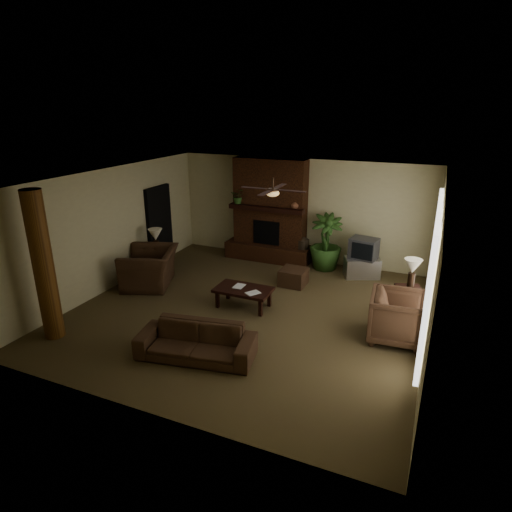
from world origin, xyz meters
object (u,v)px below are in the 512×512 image
at_px(sofa, 196,336).
at_px(lamp_left, 156,236).
at_px(ottoman, 293,277).
at_px(floor_plant, 325,254).
at_px(tv_stand, 362,267).
at_px(log_column, 43,267).
at_px(armchair_left, 150,262).
at_px(armchair_right, 398,315).
at_px(side_table_left, 157,263).
at_px(side_table_right, 408,300).
at_px(coffee_table, 243,291).
at_px(floor_vase, 302,249).
at_px(lamp_right, 413,268).

bearing_deg(sofa, lamp_left, 124.13).
distance_m(ottoman, floor_plant, 1.44).
xyz_separation_m(ottoman, tv_stand, (1.43, 1.17, 0.05)).
relative_size(log_column, tv_stand, 3.29).
distance_m(armchair_left, armchair_right, 5.76).
bearing_deg(ottoman, armchair_right, -33.54).
bearing_deg(side_table_left, side_table_right, 2.23).
relative_size(floor_plant, side_table_left, 2.67).
distance_m(tv_stand, side_table_right, 2.03).
bearing_deg(armchair_left, tv_stand, 96.87).
distance_m(coffee_table, floor_vase, 3.05).
height_order(ottoman, lamp_right, lamp_right).
xyz_separation_m(log_column, floor_vase, (3.15, 5.55, -0.97)).
bearing_deg(tv_stand, floor_vase, 147.20).
xyz_separation_m(sofa, side_table_right, (3.20, 3.22, -0.12)).
bearing_deg(lamp_left, log_column, -88.94).
xyz_separation_m(log_column, lamp_right, (6.06, 3.61, -0.40)).
relative_size(floor_vase, lamp_left, 1.18).
height_order(ottoman, tv_stand, tv_stand).
bearing_deg(tv_stand, lamp_right, -75.73).
height_order(sofa, tv_stand, sofa).
relative_size(floor_vase, side_table_right, 1.40).
distance_m(coffee_table, tv_stand, 3.41).
relative_size(side_table_left, lamp_left, 0.85).
height_order(log_column, floor_plant, log_column).
distance_m(sofa, side_table_right, 4.54).
bearing_deg(tv_stand, side_table_left, 177.77).
relative_size(log_column, lamp_left, 4.31).
height_order(tv_stand, floor_vase, floor_vase).
xyz_separation_m(tv_stand, side_table_right, (1.23, -1.61, 0.03)).
bearing_deg(armchair_right, side_table_right, -8.23).
height_order(floor_vase, lamp_right, lamp_right).
distance_m(sofa, side_table_left, 4.18).
distance_m(side_table_left, lamp_right, 6.19).
distance_m(armchair_left, ottoman, 3.47).
relative_size(log_column, side_table_right, 5.09).
bearing_deg(floor_plant, armchair_left, -142.90).
bearing_deg(side_table_right, ottoman, 170.58).
xyz_separation_m(lamp_left, lamp_right, (6.12, 0.20, 0.00)).
distance_m(armchair_left, tv_stand, 5.26).
bearing_deg(coffee_table, side_table_left, 162.72).
bearing_deg(floor_plant, side_table_left, -152.27).
xyz_separation_m(sofa, ottoman, (0.54, 3.66, -0.19)).
distance_m(armchair_left, side_table_right, 5.92).
relative_size(armchair_left, lamp_left, 2.09).
bearing_deg(coffee_table, log_column, -137.75).
xyz_separation_m(side_table_left, lamp_left, (0.02, 0.00, 0.73)).
bearing_deg(sofa, log_column, 178.56).
distance_m(floor_plant, side_table_right, 2.88).
bearing_deg(tv_stand, log_column, -155.34).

